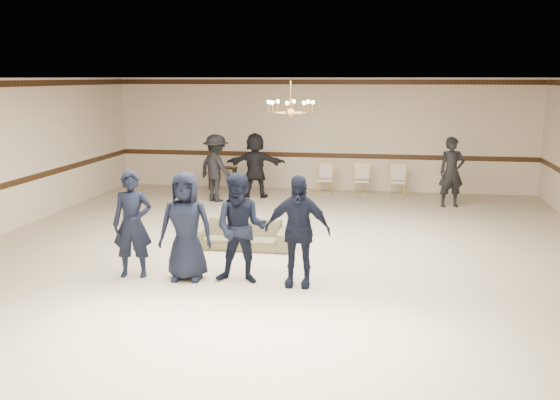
{
  "coord_description": "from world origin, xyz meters",
  "views": [
    {
      "loc": [
        1.76,
        -10.63,
        3.22
      ],
      "look_at": [
        0.05,
        -0.5,
        1.16
      ],
      "focal_mm": 39.55,
      "sensor_mm": 36.0,
      "label": 1
    }
  ],
  "objects": [
    {
      "name": "adult_left",
      "position": [
        -2.54,
        4.82,
        0.88
      ],
      "size": [
        1.31,
        1.17,
        1.76
      ],
      "primitive_type": "imported",
      "rotation": [
        0.0,
        0.0,
        2.57
      ],
      "color": "black",
      "rests_on": "floor"
    },
    {
      "name": "console_table",
      "position": [
        -2.81,
        6.48,
        0.34
      ],
      "size": [
        0.82,
        0.39,
        0.67
      ],
      "primitive_type": "cube",
      "rotation": [
        0.0,
        0.0,
        -0.06
      ],
      "color": "black",
      "rests_on": "floor"
    },
    {
      "name": "boy_b",
      "position": [
        -1.31,
        -1.45,
        0.88
      ],
      "size": [
        0.9,
        0.62,
        1.76
      ],
      "primitive_type": "imported",
      "rotation": [
        0.0,
        0.0,
        0.08
      ],
      "color": "black",
      "rests_on": "floor"
    },
    {
      "name": "chair_rail",
      "position": [
        0.0,
        6.99,
        1.0
      ],
      "size": [
        12.0,
        0.02,
        0.14
      ],
      "primitive_type": "cube",
      "color": "#361F10",
      "rests_on": "wall_back"
    },
    {
      "name": "settee",
      "position": [
        -0.85,
        0.52,
        0.27
      ],
      "size": [
        1.87,
        0.73,
        0.55
      ],
      "primitive_type": "imported",
      "rotation": [
        0.0,
        0.0,
        -0.0
      ],
      "color": "#666144",
      "rests_on": "floor"
    },
    {
      "name": "adult_mid",
      "position": [
        -1.64,
        5.52,
        0.88
      ],
      "size": [
        1.67,
        0.67,
        1.76
      ],
      "primitive_type": "imported",
      "rotation": [
        0.0,
        0.0,
        3.23
      ],
      "color": "black",
      "rests_on": "floor"
    },
    {
      "name": "crown_molding",
      "position": [
        0.0,
        6.99,
        3.08
      ],
      "size": [
        12.0,
        0.02,
        0.14
      ],
      "primitive_type": "cube",
      "color": "#361F10",
      "rests_on": "wall_back"
    },
    {
      "name": "boy_a",
      "position": [
        -2.21,
        -1.45,
        0.88
      ],
      "size": [
        0.7,
        0.52,
        1.76
      ],
      "primitive_type": "imported",
      "rotation": [
        0.0,
        0.0,
        0.16
      ],
      "color": "black",
      "rests_on": "floor"
    },
    {
      "name": "boy_c",
      "position": [
        -0.41,
        -1.45,
        0.88
      ],
      "size": [
        0.86,
        0.67,
        1.76
      ],
      "primitive_type": "imported",
      "rotation": [
        0.0,
        0.0,
        -0.01
      ],
      "color": "black",
      "rests_on": "floor"
    },
    {
      "name": "banquet_chair_mid",
      "position": [
        1.19,
        6.28,
        0.42
      ],
      "size": [
        0.42,
        0.42,
        0.84
      ],
      "primitive_type": null,
      "rotation": [
        0.0,
        0.0,
        0.04
      ],
      "color": "beige",
      "rests_on": "floor"
    },
    {
      "name": "adult_right",
      "position": [
        3.46,
        5.12,
        0.88
      ],
      "size": [
        0.72,
        0.56,
        1.76
      ],
      "primitive_type": "imported",
      "rotation": [
        0.0,
        0.0,
        0.24
      ],
      "color": "black",
      "rests_on": "floor"
    },
    {
      "name": "boy_d",
      "position": [
        0.49,
        -1.45,
        0.88
      ],
      "size": [
        1.03,
        0.43,
        1.76
      ],
      "primitive_type": "imported",
      "rotation": [
        0.0,
        0.0,
        -0.0
      ],
      "color": "black",
      "rests_on": "floor"
    },
    {
      "name": "room",
      "position": [
        0.0,
        0.0,
        1.6
      ],
      "size": [
        12.01,
        14.01,
        3.21
      ],
      "color": "beige",
      "rests_on": "ground"
    },
    {
      "name": "chandelier",
      "position": [
        0.0,
        1.0,
        2.88
      ],
      "size": [
        0.94,
        0.94,
        0.89
      ],
      "primitive_type": null,
      "color": "#BA853B",
      "rests_on": "ceiling"
    },
    {
      "name": "banquet_chair_left",
      "position": [
        0.19,
        6.28,
        0.42
      ],
      "size": [
        0.45,
        0.45,
        0.84
      ],
      "primitive_type": null,
      "rotation": [
        0.0,
        0.0,
        -0.1
      ],
      "color": "beige",
      "rests_on": "floor"
    },
    {
      "name": "banquet_chair_right",
      "position": [
        2.19,
        6.28,
        0.42
      ],
      "size": [
        0.44,
        0.44,
        0.84
      ],
      "primitive_type": null,
      "rotation": [
        0.0,
        0.0,
        -0.08
      ],
      "color": "beige",
      "rests_on": "floor"
    }
  ]
}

